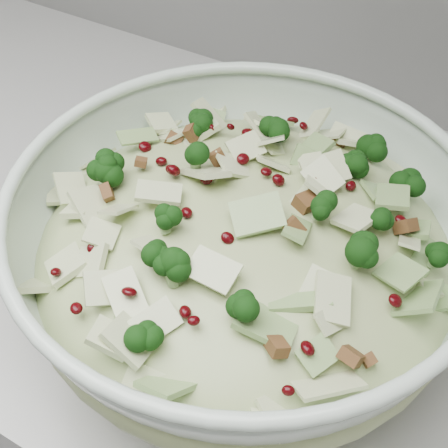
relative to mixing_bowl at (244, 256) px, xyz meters
name	(u,v)px	position (x,y,z in m)	size (l,w,h in m)	color
mixing_bowl	(244,256)	(0.00, 0.00, 0.00)	(0.48, 0.48, 0.15)	silver
salad	(244,236)	(0.00, 0.00, 0.02)	(0.45, 0.45, 0.15)	#A5B279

